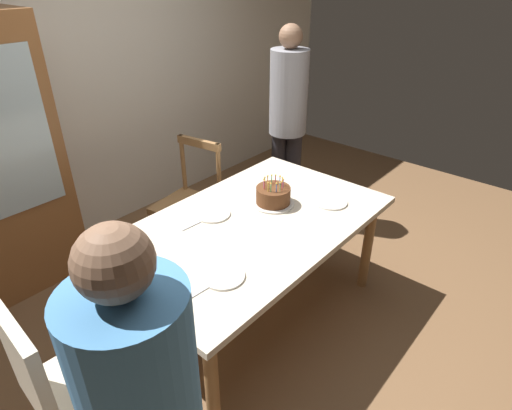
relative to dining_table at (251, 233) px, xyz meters
The scene contains 12 objects.
ground 0.67m from the dining_table, ahead, with size 6.40×6.40×0.00m, color brown.
back_wall 1.95m from the dining_table, 90.00° to the left, with size 6.40×0.10×2.60m, color silver.
dining_table is the anchor object (origin of this frame).
birthday_cake 0.30m from the dining_table, ahead, with size 0.28×0.28×0.19m.
plate_near_celebrant 0.55m from the dining_table, 153.61° to the right, with size 0.22×0.22×0.01m, color white.
plate_far_side 0.27m from the dining_table, 110.12° to the left, with size 0.22×0.22×0.01m, color white.
plate_near_guest 0.59m from the dining_table, 24.46° to the right, with size 0.22×0.22×0.01m, color white.
fork_near_celebrant 0.69m from the dining_table, 160.05° to the right, with size 0.18×0.02×0.01m, color silver.
fork_far_side 0.36m from the dining_table, 135.83° to the left, with size 0.18×0.02×0.01m, color silver.
chair_spindle_back 0.91m from the dining_table, 74.67° to the left, with size 0.50×0.50×0.95m.
chair_upholstered 1.28m from the dining_table, behind, with size 0.47×0.47×0.95m.
person_guest 1.42m from the dining_table, 27.82° to the left, with size 0.32×0.32×1.73m.
Camera 1 is at (-1.67, -1.47, 2.13)m, focal length 30.03 mm.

